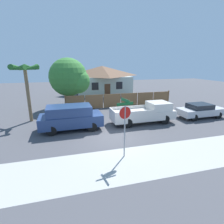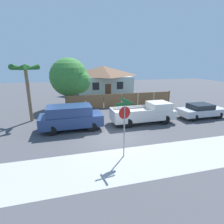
{
  "view_description": "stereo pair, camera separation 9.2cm",
  "coord_description": "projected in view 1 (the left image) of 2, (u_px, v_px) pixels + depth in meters",
  "views": [
    {
      "loc": [
        -2.99,
        -11.11,
        4.99
      ],
      "look_at": [
        0.19,
        0.58,
        1.6
      ],
      "focal_mm": 28.0,
      "sensor_mm": 36.0,
      "label": 1
    },
    {
      "loc": [
        -2.9,
        -11.13,
        4.99
      ],
      "look_at": [
        0.19,
        0.58,
        1.6
      ],
      "focal_mm": 28.0,
      "sensor_mm": 36.0,
      "label": 2
    }
  ],
  "objects": [
    {
      "name": "sidewalk_strip",
      "position": [
        130.0,
        163.0,
        9.08
      ],
      "size": [
        36.0,
        3.2,
        0.01
      ],
      "color": "#A3A39E",
      "rests_on": "ground"
    },
    {
      "name": "house",
      "position": [
        102.0,
        79.0,
        29.39
      ],
      "size": [
        8.95,
        7.94,
        4.57
      ],
      "color": "#B2C1B7",
      "rests_on": "ground"
    },
    {
      "name": "red_suv",
      "position": [
        71.0,
        117.0,
        13.39
      ],
      "size": [
        4.73,
        2.08,
        1.9
      ],
      "rotation": [
        0.0,
        0.0,
        0.01
      ],
      "color": "navy",
      "rests_on": "ground"
    },
    {
      "name": "oak_tree",
      "position": [
        70.0,
        78.0,
        19.49
      ],
      "size": [
        4.45,
        4.23,
        5.6
      ],
      "color": "brown",
      "rests_on": "ground"
    },
    {
      "name": "ground_plane",
      "position": [
        112.0,
        136.0,
        12.42
      ],
      "size": [
        80.0,
        80.0,
        0.0
      ],
      "primitive_type": "plane",
      "color": "#47474C"
    },
    {
      "name": "parked_sedan",
      "position": [
        200.0,
        110.0,
        16.5
      ],
      "size": [
        4.38,
        1.83,
        1.34
      ],
      "rotation": [
        0.0,
        0.0,
        0.01
      ],
      "color": "#B7B7BC",
      "rests_on": "ground"
    },
    {
      "name": "stop_sign",
      "position": [
        125.0,
        118.0,
        9.13
      ],
      "size": [
        0.94,
        0.85,
        3.24
      ],
      "rotation": [
        0.0,
        0.0,
        0.16
      ],
      "color": "gray",
      "rests_on": "ground"
    },
    {
      "name": "orange_pickup",
      "position": [
        145.0,
        113.0,
        15.02
      ],
      "size": [
        5.46,
        1.98,
        1.75
      ],
      "rotation": [
        0.0,
        0.0,
        0.01
      ],
      "color": "silver",
      "rests_on": "ground"
    },
    {
      "name": "wooden_fence",
      "position": [
        121.0,
        100.0,
        20.58
      ],
      "size": [
        12.79,
        0.12,
        1.68
      ],
      "color": "brown",
      "rests_on": "ground"
    },
    {
      "name": "palm_tree",
      "position": [
        25.0,
        73.0,
        14.51
      ],
      "size": [
        2.45,
        2.65,
        4.93
      ],
      "color": "brown",
      "rests_on": "ground"
    }
  ]
}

